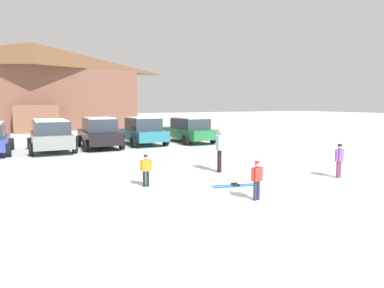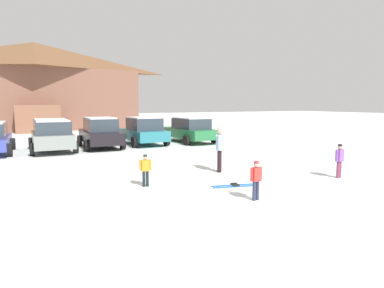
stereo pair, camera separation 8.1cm
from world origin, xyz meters
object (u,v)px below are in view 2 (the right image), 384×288
skier_child_in_purple_jacket (339,159)px  parked_green_coupe (190,130)px  parked_black_sedan (100,133)px  pair_of_skis (234,186)px  skier_child_in_red_jacket (256,178)px  skier_child_in_orange_jacket (145,169)px  parked_teal_hatchback (144,131)px  parked_grey_wagon (52,134)px  ski_lodge (36,85)px  skier_adult_in_blue_parka (220,147)px

skier_child_in_purple_jacket → parked_green_coupe: bearing=88.0°
parked_black_sedan → pair_of_skis: bearing=-82.1°
skier_child_in_red_jacket → skier_child_in_orange_jacket: bearing=126.6°
parked_teal_hatchback → parked_green_coupe: (3.13, -0.16, -0.03)m
parked_grey_wagon → pair_of_skis: parked_grey_wagon is taller
parked_grey_wagon → skier_child_in_orange_jacket: size_ratio=4.84×
ski_lodge → parked_green_coupe: ski_lodge is taller
parked_teal_hatchback → parked_green_coupe: parked_teal_hatchback is taller
parked_green_coupe → skier_child_in_purple_jacket: bearing=-92.0°
skier_child_in_orange_jacket → skier_adult_in_blue_parka: 3.35m
ski_lodge → skier_child_in_purple_jacket: size_ratio=16.79×
parked_teal_hatchback → parked_black_sedan: bearing=-173.9°
skier_child_in_purple_jacket → skier_child_in_red_jacket: skier_child_in_purple_jacket is taller
skier_adult_in_blue_parka → pair_of_skis: bearing=-110.7°
parked_teal_hatchback → skier_adult_in_blue_parka: bearing=-92.2°
ski_lodge → skier_child_in_purple_jacket: ski_lodge is taller
parked_grey_wagon → parked_black_sedan: parked_black_sedan is taller
ski_lodge → skier_child_in_purple_jacket: (7.65, -29.62, -3.64)m
parked_grey_wagon → skier_child_in_red_jacket: parked_grey_wagon is taller
skier_child_in_orange_jacket → skier_adult_in_blue_parka: bearing=15.1°
parked_grey_wagon → skier_adult_in_blue_parka: size_ratio=2.87×
skier_child_in_purple_jacket → skier_adult_in_blue_parka: size_ratio=0.70×
ski_lodge → skier_child_in_red_jacket: ski_lodge is taller
skier_child_in_orange_jacket → pair_of_skis: 2.77m
parked_black_sedan → skier_child_in_red_jacket: 12.75m
skier_child_in_purple_jacket → ski_lodge: bearing=104.5°
skier_child_in_purple_jacket → skier_adult_in_blue_parka: skier_adult_in_blue_parka is taller
ski_lodge → parked_teal_hatchback: (4.93, -17.51, -3.45)m
skier_child_in_orange_jacket → pair_of_skis: skier_child_in_orange_jacket is taller
parked_grey_wagon → skier_child_in_orange_jacket: parked_grey_wagon is taller
ski_lodge → parked_black_sedan: bearing=-82.9°
parked_black_sedan → parked_teal_hatchback: (2.71, 0.29, -0.02)m
skier_child_in_orange_jacket → parked_black_sedan: bearing=85.0°
ski_lodge → skier_adult_in_blue_parka: bearing=-80.3°
parked_teal_hatchback → skier_adult_in_blue_parka: 9.35m
parked_black_sedan → skier_adult_in_blue_parka: parked_black_sedan is taller
ski_lodge → parked_grey_wagon: ski_lodge is taller
parked_grey_wagon → skier_child_in_orange_jacket: 9.96m
skier_child_in_purple_jacket → parked_teal_hatchback: bearing=102.7°
skier_adult_in_blue_parka → skier_child_in_orange_jacket: bearing=-164.9°
skier_adult_in_blue_parka → parked_teal_hatchback: bearing=87.8°
skier_child_in_red_jacket → skier_adult_in_blue_parka: size_ratio=0.63×
ski_lodge → parked_teal_hatchback: 18.51m
skier_adult_in_blue_parka → pair_of_skis: (-0.80, -2.11, -0.92)m
skier_child_in_orange_jacket → skier_child_in_red_jacket: (2.06, -2.77, 0.03)m
parked_teal_hatchback → pair_of_skis: 11.54m
parked_grey_wagon → skier_child_in_purple_jacket: 14.20m
parked_green_coupe → parked_grey_wagon: bearing=-178.3°
parked_grey_wagon → ski_lodge: bearing=88.8°
ski_lodge → skier_adult_in_blue_parka: ski_lodge is taller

